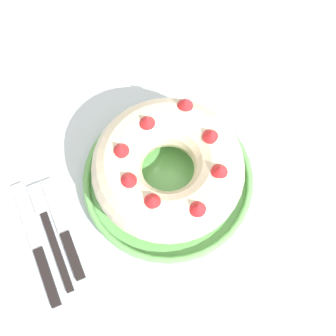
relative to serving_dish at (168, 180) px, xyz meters
The scene contains 7 objects.
ground_plane 0.74m from the serving_dish, 126.74° to the left, with size 8.00×8.00×0.00m, color brown.
dining_table 0.09m from the serving_dish, 126.74° to the left, with size 1.48×1.09×0.72m.
serving_dish is the anchor object (origin of this frame).
bundt_cake 0.06m from the serving_dish, 24.90° to the right, with size 0.26×0.26×0.10m.
fork 0.22m from the serving_dish, behind, with size 0.02×0.20×0.01m.
serving_knife 0.25m from the serving_dish, behind, with size 0.02×0.23×0.01m.
cake_knife 0.20m from the serving_dish, behind, with size 0.02×0.19×0.01m.
Camera 1 is at (-0.11, -0.27, 1.52)m, focal length 50.00 mm.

